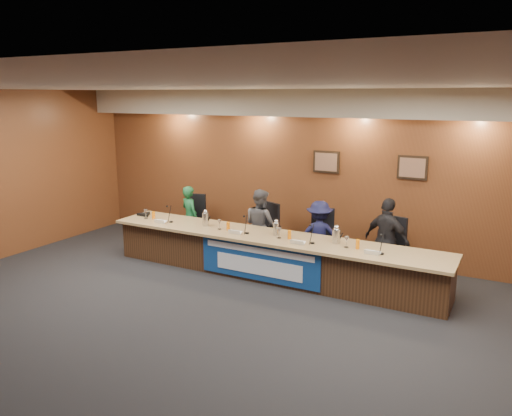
% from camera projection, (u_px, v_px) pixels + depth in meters
% --- Properties ---
extents(floor, '(10.00, 10.00, 0.00)m').
position_uv_depth(floor, '(189.00, 331.00, 6.68)').
color(floor, black).
rests_on(floor, ground).
extents(ceiling, '(10.00, 8.00, 0.04)m').
position_uv_depth(ceiling, '(181.00, 86.00, 5.97)').
color(ceiling, silver).
rests_on(ceiling, wall_back).
extents(wall_back, '(10.00, 0.04, 3.20)m').
position_uv_depth(wall_back, '(307.00, 173.00, 9.75)').
color(wall_back, brown).
rests_on(wall_back, floor).
extents(soffit, '(10.00, 0.50, 0.50)m').
position_uv_depth(soffit, '(304.00, 103.00, 9.24)').
color(soffit, beige).
rests_on(soffit, wall_back).
extents(dais_body, '(6.00, 0.80, 0.70)m').
position_uv_depth(dais_body, '(270.00, 257.00, 8.66)').
color(dais_body, '#3A2314').
rests_on(dais_body, floor).
extents(dais_top, '(6.10, 0.95, 0.05)m').
position_uv_depth(dais_top, '(269.00, 237.00, 8.53)').
color(dais_top, '#987B4F').
rests_on(dais_top, dais_body).
extents(banner, '(2.20, 0.02, 0.65)m').
position_uv_depth(banner, '(259.00, 262.00, 8.30)').
color(banner, navy).
rests_on(banner, dais_body).
extents(banner_text_upper, '(2.00, 0.01, 0.10)m').
position_uv_depth(banner_text_upper, '(258.00, 251.00, 8.24)').
color(banner_text_upper, silver).
rests_on(banner_text_upper, banner).
extents(banner_text_lower, '(1.60, 0.01, 0.28)m').
position_uv_depth(banner_text_lower, '(258.00, 267.00, 8.30)').
color(banner_text_lower, silver).
rests_on(banner_text_lower, banner).
extents(wall_photo_left, '(0.52, 0.04, 0.42)m').
position_uv_depth(wall_photo_left, '(326.00, 162.00, 9.49)').
color(wall_photo_left, black).
rests_on(wall_photo_left, wall_back).
extents(wall_photo_right, '(0.52, 0.04, 0.42)m').
position_uv_depth(wall_photo_right, '(412.00, 168.00, 8.74)').
color(wall_photo_right, black).
rests_on(wall_photo_right, wall_back).
extents(panelist_a, '(0.56, 0.47, 1.29)m').
position_uv_depth(panelist_a, '(190.00, 217.00, 10.23)').
color(panelist_a, '#16552C').
rests_on(panelist_a, floor).
extents(panelist_b, '(0.82, 0.75, 1.38)m').
position_uv_depth(panelist_b, '(260.00, 225.00, 9.46)').
color(panelist_b, '#515156').
rests_on(panelist_b, floor).
extents(panelist_c, '(0.93, 0.72, 1.27)m').
position_uv_depth(panelist_c, '(319.00, 236.00, 8.92)').
color(panelist_c, '#111335').
rests_on(panelist_c, floor).
extents(panelist_d, '(0.91, 0.61, 1.44)m').
position_uv_depth(panelist_d, '(387.00, 240.00, 8.34)').
color(panelist_d, black).
rests_on(panelist_d, floor).
extents(office_chair_a, '(0.58, 0.58, 0.08)m').
position_uv_depth(office_chair_a, '(193.00, 224.00, 10.36)').
color(office_chair_a, black).
rests_on(office_chair_a, floor).
extents(office_chair_b, '(0.63, 0.63, 0.08)m').
position_uv_depth(office_chair_b, '(263.00, 234.00, 9.59)').
color(office_chair_b, black).
rests_on(office_chair_b, floor).
extents(office_chair_c, '(0.59, 0.59, 0.08)m').
position_uv_depth(office_chair_c, '(321.00, 243.00, 9.04)').
color(office_chair_c, black).
rests_on(office_chair_c, floor).
extents(office_chair_d, '(0.60, 0.60, 0.08)m').
position_uv_depth(office_chair_d, '(388.00, 252.00, 8.48)').
color(office_chair_d, black).
rests_on(office_chair_d, floor).
extents(nameplate_a, '(0.24, 0.08, 0.10)m').
position_uv_depth(nameplate_a, '(159.00, 221.00, 9.32)').
color(nameplate_a, white).
rests_on(nameplate_a, dais_top).
extents(microphone_a, '(0.07, 0.07, 0.02)m').
position_uv_depth(microphone_a, '(171.00, 222.00, 9.40)').
color(microphone_a, black).
rests_on(microphone_a, dais_top).
extents(juice_glass_a, '(0.06, 0.06, 0.15)m').
position_uv_depth(juice_glass_a, '(154.00, 215.00, 9.62)').
color(juice_glass_a, orange).
rests_on(juice_glass_a, dais_top).
extents(water_glass_a, '(0.08, 0.08, 0.18)m').
position_uv_depth(water_glass_a, '(146.00, 214.00, 9.67)').
color(water_glass_a, silver).
rests_on(water_glass_a, dais_top).
extents(nameplate_b, '(0.24, 0.08, 0.10)m').
position_uv_depth(nameplate_b, '(234.00, 232.00, 8.59)').
color(nameplate_b, white).
rests_on(nameplate_b, dais_top).
extents(microphone_b, '(0.07, 0.07, 0.02)m').
position_uv_depth(microphone_b, '(247.00, 233.00, 8.63)').
color(microphone_b, black).
rests_on(microphone_b, dais_top).
extents(juice_glass_b, '(0.06, 0.06, 0.15)m').
position_uv_depth(juice_glass_b, '(228.00, 226.00, 8.83)').
color(juice_glass_b, orange).
rests_on(juice_glass_b, dais_top).
extents(water_glass_b, '(0.08, 0.08, 0.18)m').
position_uv_depth(water_glass_b, '(219.00, 225.00, 8.88)').
color(water_glass_b, silver).
rests_on(water_glass_b, dais_top).
extents(nameplate_c, '(0.24, 0.08, 0.10)m').
position_uv_depth(nameplate_c, '(297.00, 242.00, 7.99)').
color(nameplate_c, white).
rests_on(nameplate_c, dais_top).
extents(microphone_c, '(0.07, 0.07, 0.02)m').
position_uv_depth(microphone_c, '(312.00, 243.00, 8.05)').
color(microphone_c, black).
rests_on(microphone_c, dais_top).
extents(juice_glass_c, '(0.06, 0.06, 0.15)m').
position_uv_depth(juice_glass_c, '(289.00, 235.00, 8.29)').
color(juice_glass_c, orange).
rests_on(juice_glass_c, dais_top).
extents(water_glass_c, '(0.08, 0.08, 0.18)m').
position_uv_depth(water_glass_c, '(279.00, 233.00, 8.34)').
color(water_glass_c, silver).
rests_on(water_glass_c, dais_top).
extents(nameplate_d, '(0.24, 0.08, 0.10)m').
position_uv_depth(nameplate_d, '(372.00, 252.00, 7.47)').
color(nameplate_d, white).
rests_on(nameplate_d, dais_top).
extents(microphone_d, '(0.07, 0.07, 0.02)m').
position_uv_depth(microphone_d, '(382.00, 254.00, 7.50)').
color(microphone_d, black).
rests_on(microphone_d, dais_top).
extents(juice_glass_d, '(0.06, 0.06, 0.15)m').
position_uv_depth(juice_glass_d, '(358.00, 244.00, 7.76)').
color(juice_glass_d, orange).
rests_on(juice_glass_d, dais_top).
extents(water_glass_d, '(0.08, 0.08, 0.18)m').
position_uv_depth(water_glass_d, '(346.00, 242.00, 7.83)').
color(water_glass_d, silver).
rests_on(water_glass_d, dais_top).
extents(carafe_left, '(0.12, 0.12, 0.24)m').
position_uv_depth(carafe_left, '(206.00, 219.00, 9.12)').
color(carafe_left, silver).
rests_on(carafe_left, dais_top).
extents(carafe_mid, '(0.11, 0.11, 0.22)m').
position_uv_depth(carafe_mid, '(276.00, 229.00, 8.50)').
color(carafe_mid, silver).
rests_on(carafe_mid, dais_top).
extents(carafe_right, '(0.13, 0.13, 0.24)m').
position_uv_depth(carafe_right, '(336.00, 236.00, 8.04)').
color(carafe_right, silver).
rests_on(carafe_right, dais_top).
extents(speakerphone, '(0.32, 0.32, 0.05)m').
position_uv_depth(speakerphone, '(145.00, 214.00, 9.91)').
color(speakerphone, black).
rests_on(speakerphone, dais_top).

